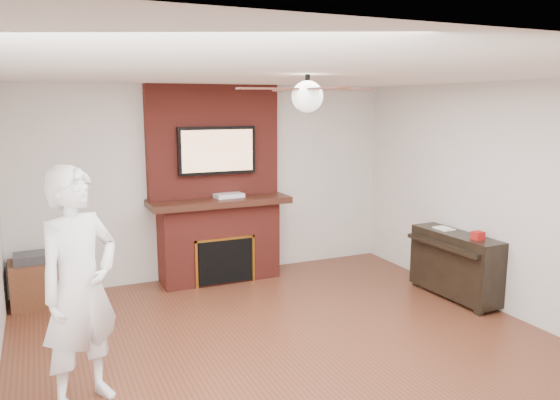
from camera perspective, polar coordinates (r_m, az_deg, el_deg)
name	(u,v)px	position (r m, az deg, el deg)	size (l,w,h in m)	color
room_shell	(306,223)	(4.68, 2.76, -2.47)	(5.36, 5.86, 2.86)	#4E2516
fireplace	(217,203)	(7.05, -6.59, -0.36)	(1.78, 0.64, 2.50)	maroon
tv	(217,151)	(6.92, -6.60, 5.16)	(1.00, 0.08, 0.60)	black
ceiling_fan	(307,95)	(4.57, 2.88, 10.89)	(1.21, 1.21, 0.31)	black
person	(80,289)	(4.34, -20.20, -8.68)	(0.67, 0.45, 1.83)	silver
side_table	(34,281)	(6.85, -24.28, -7.72)	(0.54, 0.54, 0.60)	#4E2816
piano	(455,263)	(6.74, 17.83, -6.33)	(0.48, 1.21, 0.87)	black
cable_box	(229,195)	(6.98, -5.37, 0.47)	(0.36, 0.21, 0.05)	silver
candle_orange	(213,279)	(7.09, -7.03, -8.16)	(0.07, 0.07, 0.11)	orange
candle_green	(218,280)	(7.09, -6.53, -8.28)	(0.06, 0.06, 0.08)	#37712D
candle_blue	(231,278)	(7.12, -5.10, -8.15)	(0.06, 0.06, 0.09)	teal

